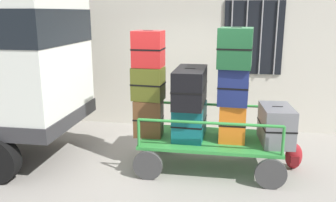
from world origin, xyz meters
TOP-DOWN VIEW (x-y plane):
  - ground_plane at (0.00, 0.00)m, footprint 40.00×40.00m
  - building_wall at (0.01, 2.25)m, footprint 12.00×0.38m
  - luggage_cart at (0.48, -0.01)m, footprint 2.30×1.26m
  - cart_railing at (0.48, -0.01)m, footprint 2.17×1.13m
  - suitcase_left_bottom at (-0.54, -0.03)m, footprint 0.47×0.37m
  - suitcase_left_middle at (-0.54, -0.03)m, footprint 0.53×0.41m
  - suitcase_left_top at (-0.54, 0.02)m, footprint 0.49×0.44m
  - suitcase_midleft_bottom at (0.14, 0.01)m, footprint 0.52×0.81m
  - suitcase_midleft_middle at (0.14, -0.01)m, footprint 0.48×1.04m
  - suitcase_center_bottom at (0.82, 0.01)m, footprint 0.42×0.55m
  - suitcase_center_middle at (0.82, -0.02)m, footprint 0.50×0.60m
  - suitcase_center_top at (0.82, -0.05)m, footprint 0.56×0.66m
  - suitcase_midright_bottom at (1.50, -0.04)m, footprint 0.53×0.81m
  - backpack at (1.84, 0.16)m, footprint 0.27×0.22m

SIDE VIEW (x-z plane):
  - ground_plane at x=0.00m, z-range 0.00..0.00m
  - backpack at x=1.84m, z-range 0.00..0.44m
  - luggage_cart at x=0.48m, z-range 0.16..0.67m
  - suitcase_midleft_bottom at x=0.14m, z-range 0.51..1.07m
  - suitcase_midright_bottom at x=1.50m, z-range 0.51..1.10m
  - suitcase_center_bottom at x=0.82m, z-range 0.51..1.12m
  - suitcase_left_bottom at x=-0.54m, z-range 0.51..1.12m
  - cart_railing at x=0.48m, z-range 0.65..1.11m
  - suitcase_midleft_middle at x=0.14m, z-range 1.07..1.66m
  - suitcase_left_middle at x=-0.54m, z-range 1.12..1.66m
  - suitcase_center_middle at x=0.82m, z-range 1.12..1.69m
  - suitcase_left_top at x=-0.54m, z-range 1.66..2.24m
  - suitcase_center_top at x=0.82m, z-range 1.69..2.30m
  - building_wall at x=0.01m, z-range 0.00..5.00m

